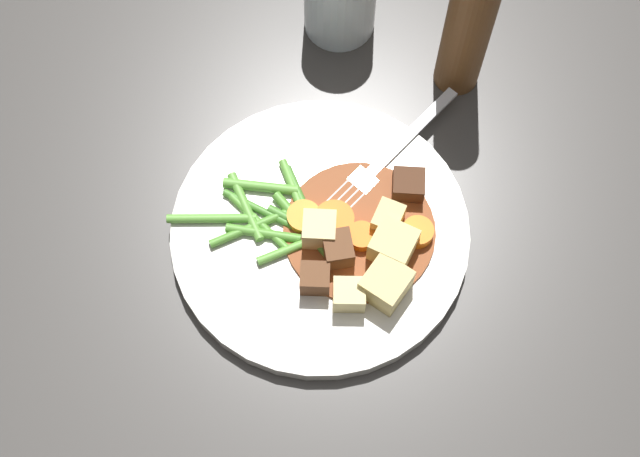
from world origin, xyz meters
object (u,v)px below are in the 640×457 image
carrot_slice_0 (361,237)px  meat_chunk_0 (338,249)px  potato_chunk_3 (393,245)px  meat_chunk_1 (320,279)px  carrot_slice_1 (304,217)px  potato_chunk_1 (319,230)px  potato_chunk_0 (349,295)px  dinner_plate (320,232)px  fork (386,158)px  carrot_slice_2 (334,221)px  potato_chunk_2 (386,284)px  carrot_slice_3 (418,228)px  pepper_mill (469,24)px  potato_chunk_4 (388,220)px  meat_chunk_2 (408,185)px

carrot_slice_0 → meat_chunk_0: size_ratio=0.87×
potato_chunk_3 → meat_chunk_1: 0.07m
carrot_slice_1 → potato_chunk_1: potato_chunk_1 is taller
potato_chunk_1 → potato_chunk_3: bearing=-8.3°
potato_chunk_0 → meat_chunk_0: (-0.01, 0.04, 0.00)m
carrot_slice_1 → carrot_slice_0: bearing=-16.4°
dinner_plate → potato_chunk_0: potato_chunk_0 is taller
dinner_plate → potato_chunk_1: 0.02m
dinner_plate → potato_chunk_3: bearing=-14.9°
fork → potato_chunk_1: bearing=-123.4°
carrot_slice_2 → meat_chunk_1: bearing=-97.7°
potato_chunk_2 → carrot_slice_3: bearing=65.9°
carrot_slice_2 → pepper_mill: (0.10, 0.17, 0.06)m
carrot_slice_1 → potato_chunk_1: bearing=-45.4°
carrot_slice_1 → meat_chunk_1: meat_chunk_1 is taller
carrot_slice_3 → meat_chunk_1: bearing=-145.5°
dinner_plate → potato_chunk_3: potato_chunk_3 is taller
carrot_slice_2 → carrot_slice_3: carrot_slice_3 is taller
potato_chunk_0 → potato_chunk_3: potato_chunk_3 is taller
carrot_slice_3 → fork: carrot_slice_3 is taller
carrot_slice_1 → meat_chunk_0: (0.03, -0.03, 0.01)m
meat_chunk_0 → carrot_slice_0: bearing=39.3°
carrot_slice_1 → potato_chunk_3: size_ratio=0.87×
potato_chunk_4 → carrot_slice_1: bearing=179.9°
potato_chunk_4 → pepper_mill: 0.18m
dinner_plate → potato_chunk_0: 0.07m
dinner_plate → potato_chunk_2: size_ratio=7.28×
carrot_slice_3 → meat_chunk_0: size_ratio=0.96×
potato_chunk_3 → potato_chunk_4: (-0.01, 0.02, -0.00)m
carrot_slice_2 → meat_chunk_0: (0.01, -0.03, 0.01)m
fork → carrot_slice_2: bearing=-121.7°
meat_chunk_1 → fork: bearing=68.3°
potato_chunk_4 → meat_chunk_0: same height
meat_chunk_0 → carrot_slice_3: bearing=22.5°
fork → carrot_slice_3: bearing=-66.2°
carrot_slice_0 → fork: bearing=78.0°
carrot_slice_1 → meat_chunk_0: 0.04m
dinner_plate → carrot_slice_3: carrot_slice_3 is taller
potato_chunk_1 → potato_chunk_2: size_ratio=0.78×
potato_chunk_1 → pepper_mill: 0.22m
carrot_slice_0 → potato_chunk_2: potato_chunk_2 is taller
dinner_plate → carrot_slice_3: size_ratio=9.53×
potato_chunk_4 → fork: (-0.00, 0.06, -0.01)m
meat_chunk_1 → fork: size_ratio=0.16×
dinner_plate → carrot_slice_1: carrot_slice_1 is taller
meat_chunk_2 → fork: bearing=123.8°
meat_chunk_0 → meat_chunk_2: 0.09m
potato_chunk_2 → potato_chunk_4: bearing=91.2°
potato_chunk_2 → potato_chunk_3: size_ratio=1.05×
potato_chunk_1 → fork: size_ratio=0.18×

